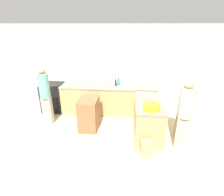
{
  "coord_description": "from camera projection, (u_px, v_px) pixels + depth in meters",
  "views": [
    {
      "loc": [
        0.63,
        -3.22,
        2.67
      ],
      "look_at": [
        0.22,
        0.83,
        0.96
      ],
      "focal_mm": 28.0,
      "sensor_mm": 36.0,
      "label": 1
    }
  ],
  "objects": [
    {
      "name": "ground_plane",
      "position": [
        99.0,
        149.0,
        4.04
      ],
      "size": [
        14.0,
        14.0,
        0.0
      ],
      "primitive_type": "plane",
      "color": "beige"
    },
    {
      "name": "wall_back",
      "position": [
        110.0,
        69.0,
        5.58
      ],
      "size": [
        8.0,
        0.06,
        2.7
      ],
      "color": "silver",
      "rests_on": "ground_plane"
    },
    {
      "name": "counter_back",
      "position": [
        109.0,
        99.0,
        5.6
      ],
      "size": [
        2.98,
        0.69,
        0.91
      ],
      "color": "tan",
      "rests_on": "ground_plane"
    },
    {
      "name": "counter_peninsula",
      "position": [
        148.0,
        117.0,
        4.52
      ],
      "size": [
        0.69,
        1.5,
        0.91
      ],
      "color": "tan",
      "rests_on": "ground_plane"
    },
    {
      "name": "range_oven",
      "position": [
        54.0,
        97.0,
        5.77
      ],
      "size": [
        0.67,
        0.66,
        0.93
      ],
      "color": "black",
      "rests_on": "ground_plane"
    },
    {
      "name": "island_table",
      "position": [
        89.0,
        114.0,
        4.76
      ],
      "size": [
        0.49,
        0.7,
        0.86
      ],
      "color": "brown",
      "rests_on": "ground_plane"
    },
    {
      "name": "mixing_bowl",
      "position": [
        151.0,
        107.0,
        3.9
      ],
      "size": [
        0.37,
        0.37,
        0.14
      ],
      "color": "yellow",
      "rests_on": "counter_peninsula"
    },
    {
      "name": "dish_soap_bottle",
      "position": [
        119.0,
        82.0,
        5.46
      ],
      "size": [
        0.08,
        0.08,
        0.29
      ],
      "color": "#338CBF",
      "rests_on": "counter_back"
    },
    {
      "name": "wine_bottle_dark",
      "position": [
        116.0,
        83.0,
        5.43
      ],
      "size": [
        0.06,
        0.06,
        0.25
      ],
      "color": "black",
      "rests_on": "counter_back"
    },
    {
      "name": "vinegar_bottle_clear",
      "position": [
        108.0,
        82.0,
        5.53
      ],
      "size": [
        0.08,
        0.08,
        0.21
      ],
      "color": "silver",
      "rests_on": "counter_back"
    },
    {
      "name": "person_by_range",
      "position": [
        45.0,
        93.0,
        4.8
      ],
      "size": [
        0.29,
        0.29,
        1.68
      ],
      "color": "#ADA38E",
      "rests_on": "ground_plane"
    },
    {
      "name": "person_at_peninsula",
      "position": [
        185.0,
        112.0,
        3.84
      ],
      "size": [
        0.32,
        0.32,
        1.65
      ],
      "color": "#ADA38E",
      "rests_on": "ground_plane"
    },
    {
      "name": "paper_bag",
      "position": [
        146.0,
        148.0,
        3.8
      ],
      "size": [
        0.25,
        0.21,
        0.38
      ],
      "color": "tan",
      "rests_on": "ground_plane"
    }
  ]
}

